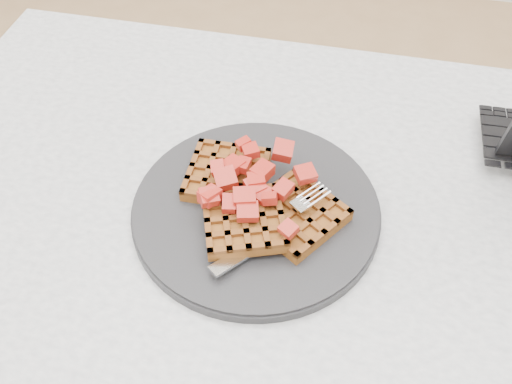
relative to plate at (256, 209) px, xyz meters
The scene contains 5 objects.
table 0.16m from the plate, 15.69° to the right, with size 1.20×0.80×0.75m.
plate is the anchor object (origin of this frame).
waffles 0.02m from the plate, 87.49° to the right, with size 0.21×0.18×0.03m.
strawberry_pile 0.05m from the plate, 90.00° to the right, with size 0.15×0.15×0.02m, color #900701, non-canonical shape.
fork 0.05m from the plate, 45.45° to the right, with size 0.02×0.18×0.02m, color silver, non-canonical shape.
Camera 1 is at (-0.01, -0.41, 1.29)m, focal length 40.00 mm.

